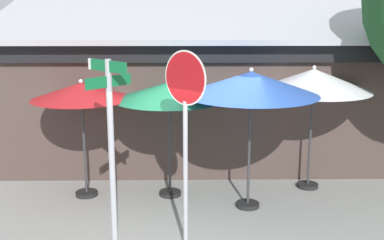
# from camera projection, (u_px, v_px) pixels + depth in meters

# --- Properties ---
(ground_plane) EXTENTS (28.00, 28.00, 0.10)m
(ground_plane) POSITION_uv_depth(u_px,v_px,m) (190.00, 228.00, 8.27)
(ground_plane) COLOR gray
(cafe_building) EXTENTS (9.20, 5.06, 4.36)m
(cafe_building) POSITION_uv_depth(u_px,v_px,m) (194.00, 88.00, 12.26)
(cafe_building) COLOR #473833
(cafe_building) RESTS_ON ground
(street_sign_post) EXTENTS (0.64, 0.63, 2.97)m
(street_sign_post) POSITION_uv_depth(u_px,v_px,m) (111.00, 139.00, 7.00)
(street_sign_post) COLOR #A8AAB2
(street_sign_post) RESTS_ON ground
(stop_sign) EXTENTS (0.60, 0.57, 3.08)m
(stop_sign) POSITION_uv_depth(u_px,v_px,m) (185.00, 112.00, 7.10)
(stop_sign) COLOR #A8AAB2
(stop_sign) RESTS_ON ground
(patio_umbrella_crimson_left) EXTENTS (1.93, 1.93, 2.36)m
(patio_umbrella_crimson_left) POSITION_uv_depth(u_px,v_px,m) (81.00, 93.00, 9.12)
(patio_umbrella_crimson_left) COLOR black
(patio_umbrella_crimson_left) RESTS_ON ground
(patio_umbrella_forest_green_center) EXTENTS (2.15, 2.15, 2.37)m
(patio_umbrella_forest_green_center) POSITION_uv_depth(u_px,v_px,m) (169.00, 92.00, 9.14)
(patio_umbrella_forest_green_center) COLOR black
(patio_umbrella_forest_green_center) RESTS_ON ground
(patio_umbrella_royal_blue_right) EXTENTS (2.45, 2.45, 2.65)m
(patio_umbrella_royal_blue_right) POSITION_uv_depth(u_px,v_px,m) (251.00, 84.00, 8.52)
(patio_umbrella_royal_blue_right) COLOR black
(patio_umbrella_royal_blue_right) RESTS_ON ground
(patio_umbrella_ivory_far_right) EXTENTS (2.31, 2.31, 2.57)m
(patio_umbrella_ivory_far_right) POSITION_uv_depth(u_px,v_px,m) (314.00, 81.00, 9.53)
(patio_umbrella_ivory_far_right) COLOR black
(patio_umbrella_ivory_far_right) RESTS_ON ground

